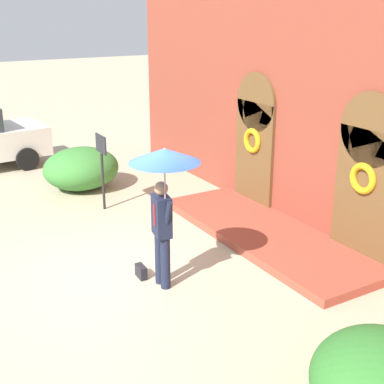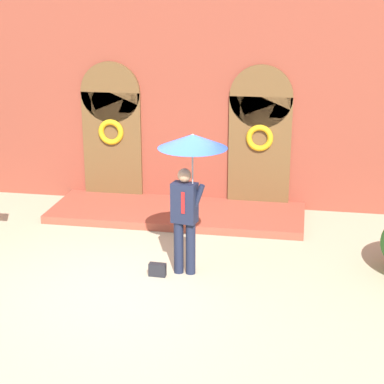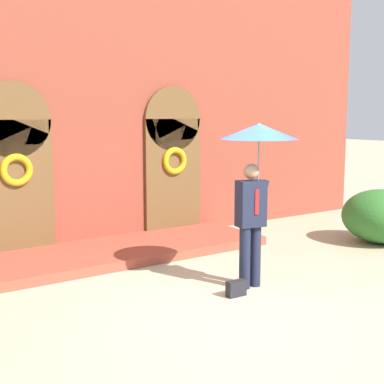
{
  "view_description": "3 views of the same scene",
  "coord_description": "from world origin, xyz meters",
  "px_view_note": "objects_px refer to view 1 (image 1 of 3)",
  "views": [
    {
      "loc": [
        7.7,
        -3.17,
        4.36
      ],
      "look_at": [
        0.24,
        1.21,
        1.36
      ],
      "focal_mm": 50.0,
      "sensor_mm": 36.0,
      "label": 1
    },
    {
      "loc": [
        2.52,
        -9.17,
        4.54
      ],
      "look_at": [
        0.62,
        1.38,
        1.1
      ],
      "focal_mm": 60.0,
      "sensor_mm": 36.0,
      "label": 2
    },
    {
      "loc": [
        -4.27,
        -5.3,
        2.49
      ],
      "look_at": [
        0.24,
        1.25,
        1.33
      ],
      "focal_mm": 50.0,
      "sensor_mm": 36.0,
      "label": 3
    }
  ],
  "objects_px": {
    "shrub_left": "(81,168)",
    "shrub_right": "(379,380)",
    "handbag": "(141,272)",
    "sign_post": "(102,160)",
    "person_with_umbrella": "(164,176)"
  },
  "relations": [
    {
      "from": "person_with_umbrella",
      "to": "shrub_right",
      "type": "distance_m",
      "value": 4.1
    },
    {
      "from": "handbag",
      "to": "shrub_left",
      "type": "xyz_separation_m",
      "value": [
        -5.04,
        0.74,
        0.42
      ]
    },
    {
      "from": "shrub_left",
      "to": "shrub_right",
      "type": "xyz_separation_m",
      "value": [
        9.36,
        0.09,
        -0.01
      ]
    },
    {
      "from": "person_with_umbrella",
      "to": "handbag",
      "type": "distance_m",
      "value": 1.89
    },
    {
      "from": "sign_post",
      "to": "shrub_right",
      "type": "distance_m",
      "value": 7.74
    },
    {
      "from": "handbag",
      "to": "shrub_left",
      "type": "height_order",
      "value": "shrub_left"
    },
    {
      "from": "sign_post",
      "to": "shrub_left",
      "type": "relative_size",
      "value": 0.91
    },
    {
      "from": "shrub_left",
      "to": "shrub_right",
      "type": "bearing_deg",
      "value": 0.56
    },
    {
      "from": "sign_post",
      "to": "shrub_right",
      "type": "relative_size",
      "value": 1.12
    },
    {
      "from": "handbag",
      "to": "sign_post",
      "type": "distance_m",
      "value": 3.62
    },
    {
      "from": "handbag",
      "to": "sign_post",
      "type": "height_order",
      "value": "sign_post"
    },
    {
      "from": "shrub_left",
      "to": "shrub_right",
      "type": "distance_m",
      "value": 9.36
    },
    {
      "from": "sign_post",
      "to": "handbag",
      "type": "bearing_deg",
      "value": -11.31
    },
    {
      "from": "handbag",
      "to": "shrub_left",
      "type": "relative_size",
      "value": 0.15
    },
    {
      "from": "person_with_umbrella",
      "to": "handbag",
      "type": "relative_size",
      "value": 8.44
    }
  ]
}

